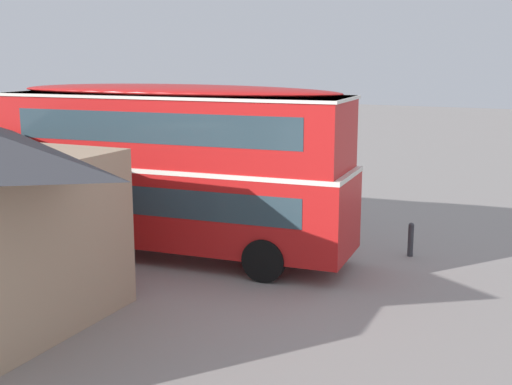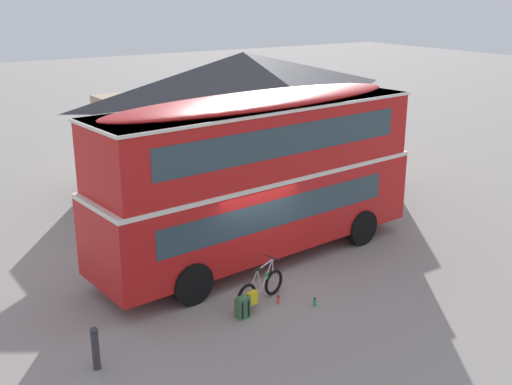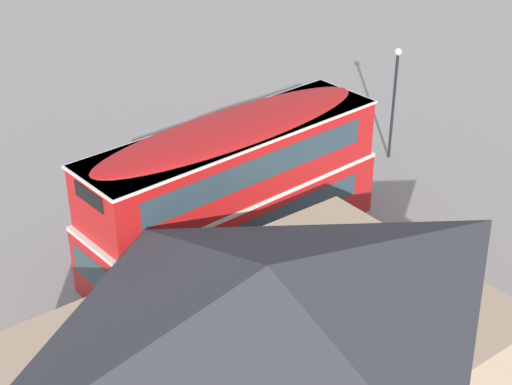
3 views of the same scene
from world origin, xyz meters
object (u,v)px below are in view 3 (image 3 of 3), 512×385
at_px(double_decker_bus, 234,187).
at_px(kerb_bollard, 321,163).
at_px(touring_bicycle, 234,205).
at_px(backpack_on_ground, 245,197).
at_px(water_bottle_green_metal, 195,210).
at_px(street_lamp, 395,91).
at_px(water_bottle_red_squeeze, 220,212).

bearing_deg(double_decker_bus, kerb_bollard, -153.88).
bearing_deg(touring_bicycle, backpack_on_ground, -152.85).
height_order(water_bottle_green_metal, kerb_bollard, kerb_bollard).
height_order(backpack_on_ground, street_lamp, street_lamp).
relative_size(backpack_on_ground, kerb_bollard, 0.58).
bearing_deg(water_bottle_red_squeeze, water_bottle_green_metal, -41.30).
bearing_deg(backpack_on_ground, street_lamp, 178.04).
distance_m(touring_bicycle, water_bottle_red_squeeze, 0.54).
relative_size(touring_bicycle, water_bottle_green_metal, 7.41).
bearing_deg(kerb_bollard, water_bottle_red_squeeze, 3.09).
relative_size(double_decker_bus, kerb_bollard, 10.46).
bearing_deg(street_lamp, touring_bicycle, 1.08).
distance_m(double_decker_bus, street_lamp, 9.47).
height_order(double_decker_bus, water_bottle_green_metal, double_decker_bus).
bearing_deg(double_decker_bus, touring_bicycle, -123.16).
distance_m(backpack_on_ground, kerb_bollard, 3.66).
relative_size(touring_bicycle, kerb_bollard, 1.73).
relative_size(double_decker_bus, touring_bicycle, 6.04).
bearing_deg(double_decker_bus, water_bottle_green_metal, -98.61).
distance_m(touring_bicycle, backpack_on_ground, 0.83).
relative_size(water_bottle_green_metal, street_lamp, 0.05).
height_order(water_bottle_red_squeeze, kerb_bollard, kerb_bollard).
bearing_deg(double_decker_bus, water_bottle_red_squeeze, -113.90).
distance_m(backpack_on_ground, water_bottle_red_squeeze, 1.12).
xyz_separation_m(double_decker_bus, water_bottle_red_squeeze, (-1.17, -2.65, -2.54)).
xyz_separation_m(backpack_on_ground, water_bottle_green_metal, (1.79, -0.51, -0.18)).
bearing_deg(kerb_bollard, backpack_on_ground, 2.63).
distance_m(double_decker_bus, backpack_on_ground, 4.27).
bearing_deg(backpack_on_ground, water_bottle_green_metal, -15.97).
xyz_separation_m(touring_bicycle, water_bottle_red_squeeze, (0.37, -0.29, -0.27)).
bearing_deg(street_lamp, water_bottle_red_squeeze, -1.05).
distance_m(double_decker_bus, touring_bicycle, 3.62).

